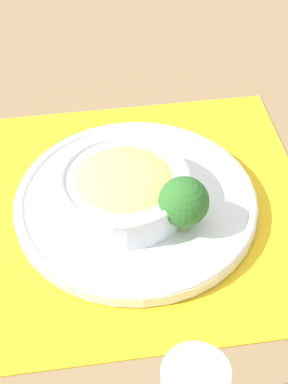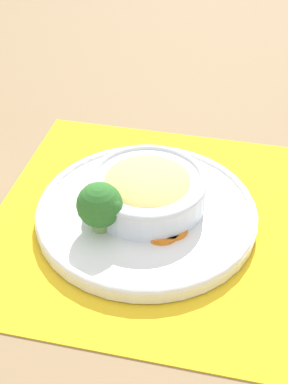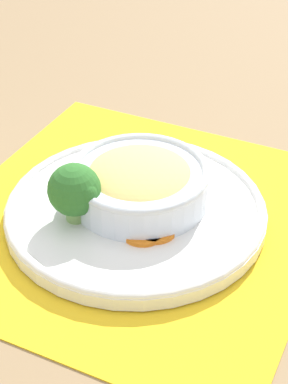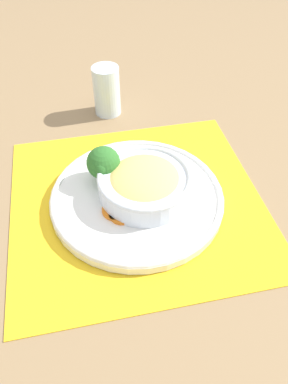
% 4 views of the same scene
% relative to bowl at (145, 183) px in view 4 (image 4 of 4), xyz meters
% --- Properties ---
extents(ground_plane, '(4.00, 4.00, 0.00)m').
position_rel_bowl_xyz_m(ground_plane, '(0.00, 0.01, -0.05)').
color(ground_plane, '#8C704C').
extents(placemat, '(0.49, 0.50, 0.00)m').
position_rel_bowl_xyz_m(placemat, '(0.00, 0.01, -0.05)').
color(placemat, yellow).
rests_on(placemat, ground_plane).
extents(plate, '(0.32, 0.32, 0.02)m').
position_rel_bowl_xyz_m(plate, '(0.00, 0.01, -0.03)').
color(plate, white).
rests_on(plate, placemat).
extents(bowl, '(0.17, 0.17, 0.05)m').
position_rel_bowl_xyz_m(bowl, '(0.00, 0.00, 0.00)').
color(bowl, silver).
rests_on(bowl, plate).
extents(broccoli_floret, '(0.06, 0.06, 0.07)m').
position_rel_bowl_xyz_m(broccoli_floret, '(0.06, 0.06, 0.01)').
color(broccoli_floret, '#759E51').
rests_on(broccoli_floret, plate).
extents(carrot_slice_near, '(0.05, 0.05, 0.01)m').
position_rel_bowl_xyz_m(carrot_slice_near, '(-0.02, 0.06, -0.02)').
color(carrot_slice_near, orange).
rests_on(carrot_slice_near, plate).
extents(carrot_slice_middle, '(0.05, 0.05, 0.01)m').
position_rel_bowl_xyz_m(carrot_slice_middle, '(-0.04, 0.05, -0.02)').
color(carrot_slice_middle, orange).
rests_on(carrot_slice_middle, plate).
extents(water_glass, '(0.06, 0.06, 0.11)m').
position_rel_bowl_xyz_m(water_glass, '(0.31, -0.01, 0.00)').
color(water_glass, silver).
rests_on(water_glass, ground_plane).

